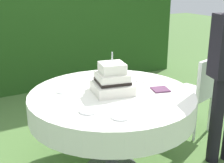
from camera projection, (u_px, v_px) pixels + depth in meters
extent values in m
cylinder|color=#4C4C51|center=(112.00, 134.00, 2.74)|extent=(0.12, 0.12, 0.72)
cylinder|color=brown|center=(112.00, 95.00, 2.62)|extent=(1.39, 1.39, 0.03)
cylinder|color=white|center=(112.00, 104.00, 2.65)|extent=(1.42, 1.42, 0.20)
cube|color=white|center=(112.00, 87.00, 2.62)|extent=(0.38, 0.38, 0.09)
cube|color=white|center=(112.00, 78.00, 2.60)|extent=(0.30, 0.30, 0.09)
cube|color=black|center=(112.00, 81.00, 2.60)|extent=(0.31, 0.31, 0.02)
cube|color=white|center=(112.00, 68.00, 2.57)|extent=(0.24, 0.24, 0.09)
sphere|color=#D13866|center=(121.00, 75.00, 2.75)|extent=(0.09, 0.09, 0.09)
cylinder|color=silver|center=(112.00, 57.00, 2.54)|extent=(0.01, 0.01, 0.09)
cylinder|color=white|center=(63.00, 91.00, 2.64)|extent=(0.11, 0.11, 0.01)
cylinder|color=white|center=(142.00, 80.00, 2.93)|extent=(0.13, 0.13, 0.01)
cylinder|color=white|center=(89.00, 111.00, 2.25)|extent=(0.15, 0.15, 0.01)
cylinder|color=white|center=(121.00, 117.00, 2.16)|extent=(0.14, 0.14, 0.01)
cube|color=#603856|center=(160.00, 89.00, 2.68)|extent=(0.17, 0.17, 0.01)
cylinder|color=white|center=(185.00, 105.00, 3.72)|extent=(0.03, 0.03, 0.45)
cylinder|color=white|center=(170.00, 113.00, 3.50)|extent=(0.03, 0.03, 0.45)
cylinder|color=white|center=(210.00, 113.00, 3.51)|extent=(0.03, 0.03, 0.45)
cylinder|color=white|center=(195.00, 122.00, 3.29)|extent=(0.03, 0.03, 0.45)
cube|color=white|center=(192.00, 93.00, 3.43)|extent=(0.49, 0.49, 0.04)
cube|color=white|center=(208.00, 77.00, 3.24)|extent=(0.40, 0.15, 0.40)
cylinder|color=black|center=(216.00, 121.00, 2.86)|extent=(0.12, 0.12, 0.85)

